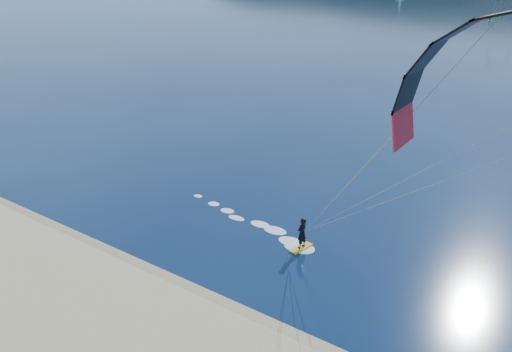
{
  "coord_description": "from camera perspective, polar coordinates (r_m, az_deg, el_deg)",
  "views": [
    {
      "loc": [
        17.0,
        -9.57,
        14.85
      ],
      "look_at": [
        3.53,
        10.0,
        5.0
      ],
      "focal_mm": 33.26,
      "sensor_mm": 36.0,
      "label": 1
    }
  ],
  "objects": [
    {
      "name": "wet_sand",
      "position": [
        26.58,
        -13.41,
        -12.03
      ],
      "size": [
        220.0,
        2.5,
        0.1
      ],
      "color": "#967C57",
      "rests_on": "ground"
    },
    {
      "name": "kitesurfer_near",
      "position": [
        19.02,
        26.89,
        4.83
      ],
      "size": [
        24.86,
        6.74,
        14.03
      ],
      "color": "gold",
      "rests_on": "ground"
    },
    {
      "name": "ground",
      "position": [
        24.52,
        -21.41,
        -16.6
      ],
      "size": [
        1800.0,
        1800.0,
        0.0
      ],
      "primitive_type": "plane",
      "color": "#071634",
      "rests_on": "ground"
    }
  ]
}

